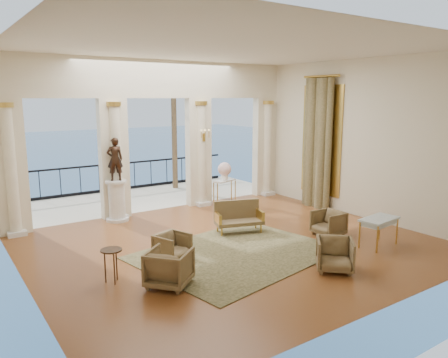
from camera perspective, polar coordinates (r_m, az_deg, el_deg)
floor at (r=10.45m, az=1.18°, el=-8.54°), size 9.00×9.00×0.00m
room_walls at (r=9.00m, az=5.42°, el=7.07°), size 9.00×9.00×9.00m
arcade at (r=13.19m, az=-8.56°, el=6.84°), size 9.00×0.56×4.50m
terrace at (r=15.36m, az=-11.53°, el=-2.66°), size 10.00×3.60×0.10m
balustrade at (r=16.73m, az=-13.74°, el=-0.06°), size 9.00×0.06×1.03m
palm_tree at (r=16.55m, az=-6.66°, el=12.87°), size 2.00×2.00×4.50m
curtain at (r=13.90m, az=12.06°, el=4.59°), size 0.33×1.40×4.09m
window_frame at (r=14.03m, az=12.60°, el=4.95°), size 0.04×1.60×3.40m
wall_sconce at (r=13.61m, az=-2.61°, el=5.57°), size 0.30×0.11×0.33m
rug at (r=9.87m, az=1.62°, el=-9.65°), size 4.62×3.88×0.02m
armchair_a at (r=9.47m, az=-6.76°, el=-8.61°), size 0.79×0.76×0.65m
armchair_b at (r=9.12m, az=14.29°, el=-9.37°), size 0.97×0.97×0.73m
armchair_c at (r=11.32m, az=13.49°, el=-5.48°), size 0.64×0.68×0.69m
armchair_d at (r=8.22m, az=-7.17°, el=-11.20°), size 1.02×1.02×0.77m
settee at (r=11.29m, az=1.87°, el=-4.93°), size 1.32×0.87×0.81m
game_table at (r=10.79m, az=19.61°, el=-5.19°), size 1.04×0.65×0.67m
pedestal at (r=12.61m, az=-13.82°, el=-2.86°), size 0.63×0.63×1.15m
statue at (r=12.39m, az=-14.06°, el=2.52°), size 0.48×0.36×1.20m
console_table at (r=14.31m, az=0.07°, el=-0.65°), size 0.85×0.53×0.76m
urn at (r=14.23m, az=0.07°, el=1.18°), size 0.44×0.44×0.58m
side_table at (r=8.50m, az=-14.50°, el=-9.47°), size 0.40×0.40×0.65m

